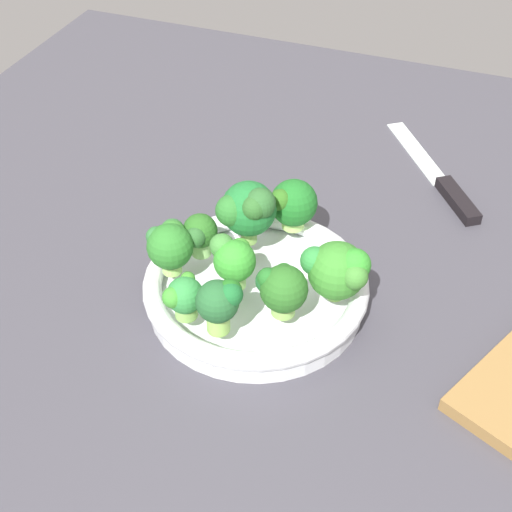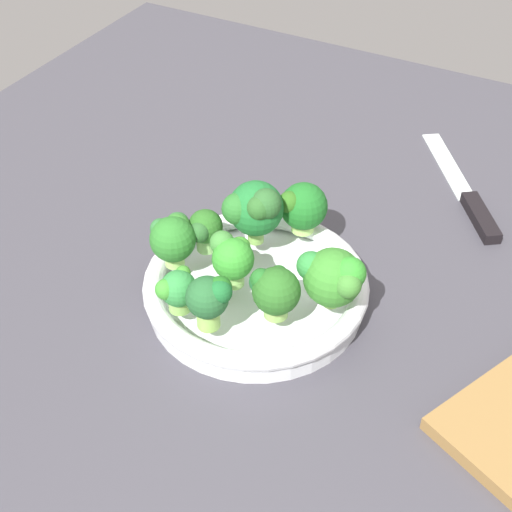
# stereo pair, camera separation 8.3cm
# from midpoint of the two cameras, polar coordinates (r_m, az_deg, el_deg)

# --- Properties ---
(ground_plane) EXTENTS (1.30, 1.30, 0.03)m
(ground_plane) POSITION_cam_midpoint_polar(r_m,az_deg,el_deg) (0.89, 5.16, -3.79)
(ground_plane) COLOR #3E3D44
(bowl) EXTENTS (0.26, 0.26, 0.04)m
(bowl) POSITION_cam_midpoint_polar(r_m,az_deg,el_deg) (0.86, 2.75, -2.61)
(bowl) COLOR silver
(bowl) RESTS_ON ground_plane
(broccoli_floret_0) EXTENTS (0.05, 0.06, 0.06)m
(broccoli_floret_0) POSITION_cam_midpoint_polar(r_m,az_deg,el_deg) (0.78, 4.43, -2.73)
(broccoli_floret_0) COLOR #8EBD5A
(broccoli_floret_0) RESTS_ON bowl
(broccoli_floret_1) EXTENTS (0.05, 0.05, 0.06)m
(broccoli_floret_1) POSITION_cam_midpoint_polar(r_m,az_deg,el_deg) (0.76, -0.43, -3.37)
(broccoli_floret_1) COLOR #91C858
(broccoli_floret_1) RESTS_ON bowl
(broccoli_floret_2) EXTENTS (0.05, 0.06, 0.06)m
(broccoli_floret_2) POSITION_cam_midpoint_polar(r_m,az_deg,el_deg) (0.81, 1.05, -0.21)
(broccoli_floret_2) COLOR #8EC561
(broccoli_floret_2) RESTS_ON bowl
(broccoli_floret_3) EXTENTS (0.05, 0.04, 0.05)m
(broccoli_floret_3) POSITION_cam_midpoint_polar(r_m,az_deg,el_deg) (0.86, -1.23, 2.00)
(broccoli_floret_3) COLOR #90C96F
(broccoli_floret_3) RESTS_ON bowl
(broccoli_floret_4) EXTENTS (0.05, 0.04, 0.05)m
(broccoli_floret_4) POSITION_cam_midpoint_polar(r_m,az_deg,el_deg) (0.79, -3.10, -2.72)
(broccoli_floret_4) COLOR #82B655
(broccoli_floret_4) RESTS_ON bowl
(broccoli_floret_5) EXTENTS (0.07, 0.07, 0.08)m
(broccoli_floret_5) POSITION_cam_midpoint_polar(r_m,az_deg,el_deg) (0.86, 2.66, 3.55)
(broccoli_floret_5) COLOR #82B052
(broccoli_floret_5) RESTS_ON bowl
(broccoli_floret_6) EXTENTS (0.06, 0.06, 0.06)m
(broccoli_floret_6) POSITION_cam_midpoint_polar(r_m,az_deg,el_deg) (0.89, 6.30, 3.70)
(broccoli_floret_6) COLOR #A2D267
(broccoli_floret_6) RESTS_ON bowl
(broccoli_floret_7) EXTENTS (0.06, 0.06, 0.06)m
(broccoli_floret_7) POSITION_cam_midpoint_polar(r_m,az_deg,el_deg) (0.84, -3.60, 1.40)
(broccoli_floret_7) COLOR #A2D86A
(broccoli_floret_7) RESTS_ON bowl
(broccoli_floret_8) EXTENTS (0.06, 0.08, 0.07)m
(broccoli_floret_8) POSITION_cam_midpoint_polar(r_m,az_deg,el_deg) (0.79, 8.97, -1.72)
(broccoli_floret_8) COLOR #8FC759
(broccoli_floret_8) RESTS_ON bowl
(knife) EXTENTS (0.23, 0.17, 0.01)m
(knife) POSITION_cam_midpoint_polar(r_m,az_deg,el_deg) (1.07, 18.11, 4.22)
(knife) COLOR silver
(knife) RESTS_ON ground_plane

